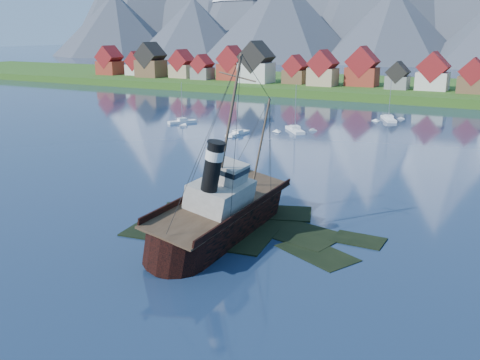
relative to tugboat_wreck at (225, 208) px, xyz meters
The scene contains 10 objects.
ground 3.01m from the tugboat_wreck, ahead, with size 1400.00×1400.00×0.00m, color #182944.
shoal 4.57m from the tugboat_wreck, 41.46° to the left, with size 31.71×21.24×1.14m.
shore_bank 169.97m from the tugboat_wreck, 89.80° to the left, with size 600.00×80.00×3.20m, color #1D4413.
seawall 131.97m from the tugboat_wreck, 89.74° to the left, with size 600.00×2.50×2.00m, color #3F3D38.
town 155.68m from the tugboat_wreck, 102.07° to the left, with size 250.96×16.69×17.30m.
tugboat_wreck is the anchor object (origin of this frame).
sailboat_a 63.85m from the tugboat_wreck, 117.44° to the left, with size 2.47×8.18×9.87m.
sailboat_b 81.67m from the tugboat_wreck, 128.30° to the left, with size 5.89×7.64×11.35m.
sailboat_c 69.86m from the tugboat_wreck, 105.81° to the left, with size 7.79×8.63×12.02m.
sailboat_e 95.76m from the tugboat_wreck, 91.73° to the left, with size 6.53×10.11×11.60m.
Camera 1 is at (31.05, -53.96, 24.17)m, focal length 40.00 mm.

